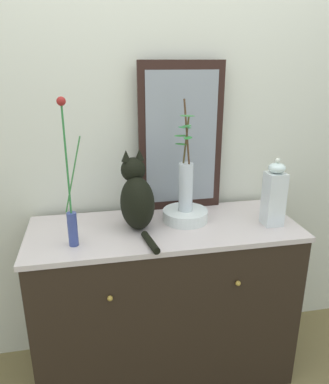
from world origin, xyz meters
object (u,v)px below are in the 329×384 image
(mirror_leaning, at_px, (181,138))
(jar_lidded_porcelain, at_px, (274,195))
(vase_glass_clear, at_px, (186,182))
(vase_slim_green, at_px, (71,208))
(sideboard, at_px, (165,302))
(bowl_porcelain, at_px, (185,215))
(cat_sitting, at_px, (137,198))

(mirror_leaning, xyz_separation_m, jar_lidded_porcelain, (0.39, -0.31, -0.23))
(vase_glass_clear, bearing_deg, mirror_leaning, 84.62)
(mirror_leaning, height_order, vase_glass_clear, mirror_leaning)
(mirror_leaning, height_order, vase_slim_green, mirror_leaning)
(sideboard, xyz_separation_m, bowl_porcelain, (0.12, 0.05, 0.47))
(vase_slim_green, relative_size, jar_lidded_porcelain, 1.89)
(cat_sitting, relative_size, jar_lidded_porcelain, 1.18)
(cat_sitting, bearing_deg, sideboard, -7.08)
(mirror_leaning, xyz_separation_m, cat_sitting, (-0.26, -0.22, -0.23))
(sideboard, distance_m, cat_sitting, 0.61)
(vase_slim_green, height_order, jar_lidded_porcelain, vase_slim_green)
(bowl_porcelain, height_order, vase_glass_clear, vase_glass_clear)
(bowl_porcelain, height_order, jar_lidded_porcelain, jar_lidded_porcelain)
(mirror_leaning, xyz_separation_m, bowl_porcelain, (-0.02, -0.18, -0.36))
(cat_sitting, bearing_deg, mirror_leaning, 39.30)
(cat_sitting, height_order, vase_slim_green, vase_slim_green)
(vase_slim_green, distance_m, vase_glass_clear, 0.57)
(vase_glass_clear, bearing_deg, cat_sitting, -171.90)
(sideboard, relative_size, bowl_porcelain, 5.80)
(cat_sitting, xyz_separation_m, bowl_porcelain, (0.25, 0.04, -0.13))
(mirror_leaning, height_order, cat_sitting, mirror_leaning)
(sideboard, xyz_separation_m, vase_glass_clear, (0.12, 0.05, 0.64))
(sideboard, relative_size, vase_slim_green, 2.06)
(mirror_leaning, bearing_deg, jar_lidded_porcelain, -37.89)
(bowl_porcelain, bearing_deg, vase_slim_green, -163.34)
(sideboard, xyz_separation_m, mirror_leaning, (0.13, 0.23, 0.82))
(sideboard, relative_size, jar_lidded_porcelain, 3.90)
(vase_slim_green, xyz_separation_m, bowl_porcelain, (0.55, 0.16, -0.15))
(cat_sitting, distance_m, vase_glass_clear, 0.26)
(mirror_leaning, distance_m, cat_sitting, 0.41)
(vase_slim_green, relative_size, bowl_porcelain, 2.81)
(cat_sitting, bearing_deg, bowl_porcelain, 8.22)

